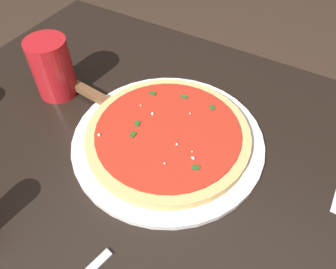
{
  "coord_description": "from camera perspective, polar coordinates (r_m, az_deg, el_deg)",
  "views": [
    {
      "loc": [
        -0.21,
        0.29,
        1.18
      ],
      "look_at": [
        -0.02,
        -0.05,
        0.74
      ],
      "focal_mm": 35.3,
      "sensor_mm": 36.0,
      "label": 1
    }
  ],
  "objects": [
    {
      "name": "restaurant_table",
      "position": [
        0.7,
        -3.2,
        -10.93
      ],
      "size": [
        0.97,
        0.77,
        0.72
      ],
      "color": "black",
      "rests_on": "ground_plane"
    },
    {
      "name": "serving_plate",
      "position": [
        0.59,
        0.0,
        -0.96
      ],
      "size": [
        0.34,
        0.34,
        0.01
      ],
      "primitive_type": "cylinder",
      "color": "white",
      "rests_on": "restaurant_table"
    },
    {
      "name": "pizza",
      "position": [
        0.58,
        -0.0,
        -0.01
      ],
      "size": [
        0.29,
        0.29,
        0.02
      ],
      "color": "#DBB26B",
      "rests_on": "serving_plate"
    },
    {
      "name": "pizza_server",
      "position": [
        0.67,
        -11.52,
        5.92
      ],
      "size": [
        0.22,
        0.08,
        0.01
      ],
      "color": "silver",
      "rests_on": "serving_plate"
    },
    {
      "name": "cup_tall_drink",
      "position": [
        0.7,
        -19.34,
        10.8
      ],
      "size": [
        0.08,
        0.08,
        0.12
      ],
      "primitive_type": "cylinder",
      "color": "#B2191E",
      "rests_on": "restaurant_table"
    }
  ]
}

